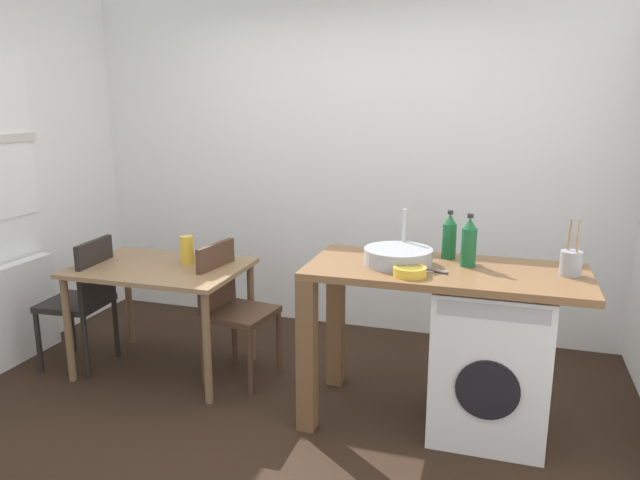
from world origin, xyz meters
name	(u,v)px	position (x,y,z in m)	size (l,w,h in m)	color
ground_plane	(265,429)	(0.00, 0.00, 0.00)	(5.46, 5.46, 0.00)	black
wall_back	(346,160)	(0.00, 1.75, 1.35)	(4.60, 0.10, 2.70)	white
radiator	(10,315)	(-2.02, 0.30, 0.35)	(0.10, 0.80, 0.70)	white
dining_table	(161,280)	(-0.94, 0.51, 0.64)	(1.10, 0.76, 0.74)	olive
chair_person_seat	(84,296)	(-1.48, 0.42, 0.51)	(0.43, 0.43, 0.90)	black
chair_opposite	(231,303)	(-0.46, 0.57, 0.51)	(0.45, 0.45, 0.90)	#4C3323
kitchen_counter	(406,292)	(0.72, 0.38, 0.76)	(1.50, 0.68, 0.92)	brown
washing_machine	(490,358)	(1.19, 0.37, 0.43)	(0.60, 0.61, 0.86)	white
sink_basin	(398,256)	(0.66, 0.38, 0.97)	(0.38, 0.38, 0.09)	#9EA0A5
tap	(404,233)	(0.66, 0.56, 1.06)	(0.02, 0.02, 0.28)	#B2B2B7
bottle_tall_green	(449,237)	(0.92, 0.59, 1.05)	(0.08, 0.08, 0.28)	#19592D
bottle_squat_brown	(469,243)	(1.04, 0.45, 1.05)	(0.08, 0.08, 0.29)	#19592D
mixing_bowl	(410,271)	(0.76, 0.18, 0.95)	(0.17, 0.17, 0.05)	gold
utensil_crock	(571,263)	(1.56, 0.43, 0.99)	(0.11, 0.11, 0.30)	gray
vase	(187,250)	(-0.79, 0.61, 0.83)	(0.09, 0.09, 0.19)	gold
scissors	(434,272)	(0.88, 0.28, 0.92)	(0.15, 0.06, 0.01)	#B2B2B7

